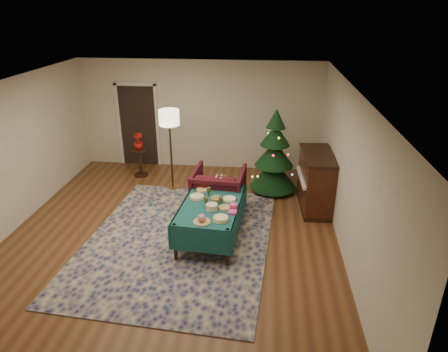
# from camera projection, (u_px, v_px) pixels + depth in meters

# --- Properties ---
(room_shell) EXTENTS (7.00, 7.00, 7.00)m
(room_shell) POSITION_uv_depth(u_px,v_px,m) (167.00, 170.00, 6.72)
(room_shell) COLOR #593319
(room_shell) RESTS_ON ground
(doorway) EXTENTS (1.08, 0.04, 2.16)m
(doorway) POSITION_uv_depth(u_px,v_px,m) (138.00, 124.00, 10.14)
(doorway) COLOR black
(doorway) RESTS_ON ground
(rug) EXTENTS (3.50, 4.42, 0.02)m
(rug) POSITION_uv_depth(u_px,v_px,m) (178.00, 240.00, 7.18)
(rug) COLOR #131747
(rug) RESTS_ON ground
(buffet_table) EXTENTS (1.17, 1.85, 0.69)m
(buffet_table) POSITION_uv_depth(u_px,v_px,m) (211.00, 210.00, 7.06)
(buffet_table) COLOR black
(buffet_table) RESTS_ON ground
(platter_0) EXTENTS (0.29, 0.29, 0.15)m
(platter_0) POSITION_uv_depth(u_px,v_px,m) (202.00, 219.00, 6.38)
(platter_0) COLOR silver
(platter_0) RESTS_ON buffet_table
(platter_1) EXTENTS (0.28, 0.28, 0.06)m
(platter_1) POSITION_uv_depth(u_px,v_px,m) (221.00, 219.00, 6.47)
(platter_1) COLOR silver
(platter_1) RESTS_ON buffet_table
(platter_2) EXTENTS (0.24, 0.24, 0.09)m
(platter_2) POSITION_uv_depth(u_px,v_px,m) (212.00, 207.00, 6.80)
(platter_2) COLOR silver
(platter_2) RESTS_ON buffet_table
(platter_3) EXTENTS (0.24, 0.24, 0.04)m
(platter_3) POSITION_uv_depth(u_px,v_px,m) (225.00, 208.00, 6.82)
(platter_3) COLOR silver
(platter_3) RESTS_ON buffet_table
(platter_4) EXTENTS (0.30, 0.30, 0.05)m
(platter_4) POSITION_uv_depth(u_px,v_px,m) (197.00, 197.00, 7.19)
(platter_4) COLOR silver
(platter_4) RESTS_ON buffet_table
(platter_5) EXTENTS (0.25, 0.25, 0.07)m
(platter_5) POSITION_uv_depth(u_px,v_px,m) (216.00, 199.00, 7.09)
(platter_5) COLOR silver
(platter_5) RESTS_ON buffet_table
(platter_6) EXTENTS (0.27, 0.27, 0.04)m
(platter_6) POSITION_uv_depth(u_px,v_px,m) (229.00, 199.00, 7.12)
(platter_6) COLOR silver
(platter_6) RESTS_ON buffet_table
(platter_7) EXTENTS (0.26, 0.26, 0.04)m
(platter_7) POSITION_uv_depth(u_px,v_px,m) (202.00, 190.00, 7.47)
(platter_7) COLOR silver
(platter_7) RESTS_ON buffet_table
(goblet_0) EXTENTS (0.07, 0.07, 0.16)m
(goblet_0) POSITION_uv_depth(u_px,v_px,m) (209.00, 192.00, 7.25)
(goblet_0) COLOR #2D471E
(goblet_0) RESTS_ON buffet_table
(goblet_1) EXTENTS (0.07, 0.07, 0.16)m
(goblet_1) POSITION_uv_depth(u_px,v_px,m) (221.00, 201.00, 6.92)
(goblet_1) COLOR #2D471E
(goblet_1) RESTS_ON buffet_table
(goblet_2) EXTENTS (0.07, 0.07, 0.16)m
(goblet_2) POSITION_uv_depth(u_px,v_px,m) (206.00, 201.00, 6.90)
(goblet_2) COLOR #2D471E
(goblet_2) RESTS_ON buffet_table
(napkin_stack) EXTENTS (0.15, 0.15, 0.04)m
(napkin_stack) POSITION_uv_depth(u_px,v_px,m) (233.00, 212.00, 6.68)
(napkin_stack) COLOR #D23A92
(napkin_stack) RESTS_ON buffet_table
(gift_box) EXTENTS (0.12, 0.12, 0.09)m
(gift_box) POSITION_uv_depth(u_px,v_px,m) (233.00, 206.00, 6.81)
(gift_box) COLOR #EE4280
(gift_box) RESTS_ON buffet_table
(centerpiece) EXTENTS (0.25, 0.25, 0.29)m
(centerpiece) POSITION_uv_depth(u_px,v_px,m) (220.00, 181.00, 7.58)
(centerpiece) COLOR #1E4C1E
(centerpiece) RESTS_ON buffet_table
(armchair) EXTENTS (1.06, 1.00, 1.02)m
(armchair) POSITION_uv_depth(u_px,v_px,m) (219.00, 188.00, 8.00)
(armchair) COLOR #430E16
(armchair) RESTS_ON ground
(floor_lamp) EXTENTS (0.44, 0.44, 1.83)m
(floor_lamp) POSITION_uv_depth(u_px,v_px,m) (169.00, 122.00, 8.61)
(floor_lamp) COLOR #A57F3F
(floor_lamp) RESTS_ON ground
(side_table) EXTENTS (0.38, 0.38, 0.69)m
(side_table) POSITION_uv_depth(u_px,v_px,m) (140.00, 163.00, 9.74)
(side_table) COLOR black
(side_table) RESTS_ON ground
(potted_plant) EXTENTS (0.23, 0.40, 0.23)m
(potted_plant) POSITION_uv_depth(u_px,v_px,m) (139.00, 145.00, 9.55)
(potted_plant) COLOR #AD140C
(potted_plant) RESTS_ON side_table
(christmas_tree) EXTENTS (1.23, 1.23, 1.90)m
(christmas_tree) POSITION_uv_depth(u_px,v_px,m) (274.00, 155.00, 8.75)
(christmas_tree) COLOR black
(christmas_tree) RESTS_ON ground
(piano) EXTENTS (0.71, 1.39, 1.18)m
(piano) POSITION_uv_depth(u_px,v_px,m) (316.00, 182.00, 8.14)
(piano) COLOR black
(piano) RESTS_ON ground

